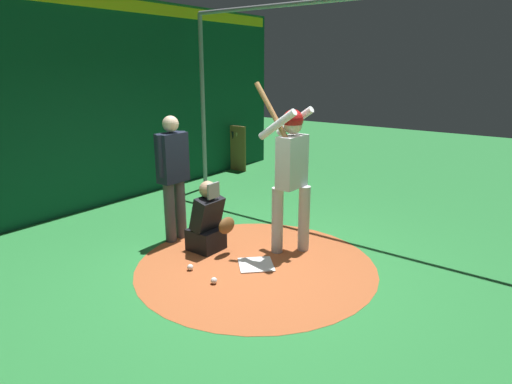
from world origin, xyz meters
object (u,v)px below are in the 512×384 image
(catcher, at_px, (208,223))
(umpire, at_px, (173,172))
(bat_rack, at_px, (236,149))
(baseball_0, at_px, (214,281))
(home_plate, at_px, (256,265))
(batter, at_px, (291,167))
(baseball_1, at_px, (190,267))

(catcher, relative_size, umpire, 0.55)
(bat_rack, height_order, baseball_0, bat_rack)
(catcher, xyz_separation_m, umpire, (-0.63, 0.00, 0.61))
(home_plate, height_order, umpire, umpire)
(home_plate, height_order, batter, batter)
(bat_rack, distance_m, baseball_1, 5.32)
(home_plate, bearing_deg, catcher, -179.72)
(home_plate, xyz_separation_m, bat_rack, (-3.49, 3.82, 0.49))
(bat_rack, distance_m, baseball_0, 5.65)
(home_plate, xyz_separation_m, baseball_0, (-0.09, -0.67, 0.03))
(baseball_0, distance_m, baseball_1, 0.47)
(bat_rack, xyz_separation_m, baseball_0, (3.40, -4.49, -0.45))
(umpire, height_order, baseball_0, umpire)
(bat_rack, height_order, baseball_1, bat_rack)
(bat_rack, bearing_deg, baseball_0, -52.90)
(home_plate, bearing_deg, batter, 82.69)
(catcher, height_order, baseball_1, catcher)
(baseball_0, xyz_separation_m, baseball_1, (-0.46, 0.08, 0.00))
(bat_rack, relative_size, baseball_0, 14.20)
(baseball_0, bearing_deg, home_plate, 82.14)
(batter, relative_size, umpire, 1.25)
(batter, relative_size, bat_rack, 2.09)
(umpire, height_order, baseball_1, umpire)
(batter, distance_m, baseball_1, 1.76)
(baseball_1, bearing_deg, home_plate, 46.99)
(batter, xyz_separation_m, baseball_0, (-0.17, -1.30, -1.11))
(catcher, bearing_deg, baseball_0, -43.49)
(baseball_1, bearing_deg, umpire, 146.04)
(catcher, distance_m, baseball_1, 0.72)
(home_plate, distance_m, bat_rack, 5.20)
(bat_rack, bearing_deg, batter, -41.82)
(baseball_1, bearing_deg, batter, 62.62)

